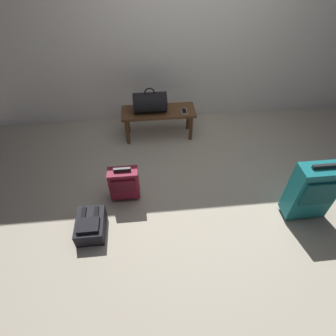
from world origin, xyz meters
name	(u,v)px	position (x,y,z in m)	size (l,w,h in m)	color
ground_plane	(201,188)	(0.00, 0.00, 0.00)	(6.60, 6.60, 0.00)	#B2A893
back_wall	(187,18)	(0.00, 1.60, 1.40)	(6.00, 0.10, 2.80)	silver
bench	(158,115)	(-0.43, 1.07, 0.36)	(1.00, 0.36, 0.42)	brown
duffel_bag_black	(150,102)	(-0.53, 1.07, 0.55)	(0.44, 0.26, 0.34)	black
cell_phone	(184,111)	(-0.08, 1.01, 0.43)	(0.07, 0.14, 0.01)	silver
suitcase_upright_teal	(312,191)	(0.99, -0.48, 0.37)	(0.43, 0.23, 0.73)	#14666B
suitcase_small_burgundy	(124,183)	(-0.89, -0.06, 0.24)	(0.32, 0.19, 0.46)	maroon
backpack_dark	(91,225)	(-1.24, -0.47, 0.09)	(0.28, 0.38, 0.21)	black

